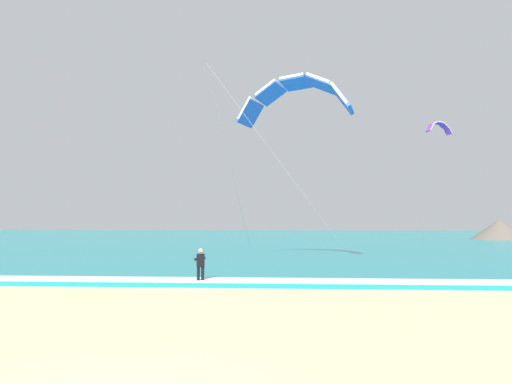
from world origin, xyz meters
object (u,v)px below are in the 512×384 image
(kite_primary, at_px, (294,95))
(kite_distant, at_px, (439,126))
(surfboard, at_px, (200,285))
(kitesurfer, at_px, (201,265))

(kite_primary, xyz_separation_m, kite_distant, (18.54, 25.85, 3.30))
(kite_distant, bearing_deg, kite_primary, -125.65)
(surfboard, bearing_deg, kite_primary, 62.30)
(surfboard, bearing_deg, kitesurfer, 111.11)
(kite_primary, bearing_deg, kitesurfer, -117.78)
(surfboard, distance_m, kite_distant, 44.12)
(kitesurfer, height_order, kite_primary, kite_primary)
(surfboard, distance_m, kite_primary, 15.07)
(surfboard, xyz_separation_m, kite_primary, (4.59, 8.74, 11.40))
(kitesurfer, height_order, kite_distant, kite_distant)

